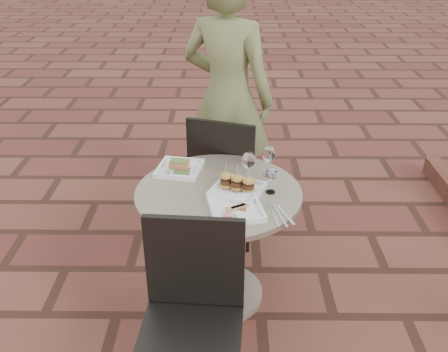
{
  "coord_description": "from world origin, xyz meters",
  "views": [
    {
      "loc": [
        -0.19,
        -2.15,
        2.07
      ],
      "look_at": [
        -0.21,
        0.18,
        0.82
      ],
      "focal_mm": 40.0,
      "sensor_mm": 36.0,
      "label": 1
    }
  ],
  "objects_px": {
    "plate_salmon": "(179,168)",
    "plate_sliders": "(237,187)",
    "plate_tuna": "(236,209)",
    "cafe_table": "(219,229)",
    "chair_far": "(226,170)",
    "diner": "(228,98)",
    "chair_near": "(192,304)"
  },
  "relations": [
    {
      "from": "cafe_table",
      "to": "diner",
      "type": "distance_m",
      "value": 1.06
    },
    {
      "from": "chair_near",
      "to": "plate_salmon",
      "type": "distance_m",
      "value": 0.94
    },
    {
      "from": "chair_far",
      "to": "plate_tuna",
      "type": "relative_size",
      "value": 3.08
    },
    {
      "from": "plate_salmon",
      "to": "plate_sliders",
      "type": "distance_m",
      "value": 0.41
    },
    {
      "from": "plate_salmon",
      "to": "plate_tuna",
      "type": "height_order",
      "value": "plate_salmon"
    },
    {
      "from": "plate_sliders",
      "to": "chair_near",
      "type": "bearing_deg",
      "value": -106.9
    },
    {
      "from": "chair_near",
      "to": "plate_salmon",
      "type": "height_order",
      "value": "chair_near"
    },
    {
      "from": "cafe_table",
      "to": "plate_tuna",
      "type": "height_order",
      "value": "plate_tuna"
    },
    {
      "from": "cafe_table",
      "to": "chair_far",
      "type": "height_order",
      "value": "chair_far"
    },
    {
      "from": "cafe_table",
      "to": "chair_near",
      "type": "xyz_separation_m",
      "value": [
        -0.1,
        -0.68,
        0.07
      ]
    },
    {
      "from": "cafe_table",
      "to": "plate_salmon",
      "type": "relative_size",
      "value": 3.16
    },
    {
      "from": "diner",
      "to": "plate_sliders",
      "type": "relative_size",
      "value": 5.46
    },
    {
      "from": "cafe_table",
      "to": "plate_tuna",
      "type": "distance_m",
      "value": 0.35
    },
    {
      "from": "plate_sliders",
      "to": "plate_salmon",
      "type": "bearing_deg",
      "value": 143.23
    },
    {
      "from": "cafe_table",
      "to": "chair_near",
      "type": "distance_m",
      "value": 0.69
    },
    {
      "from": "chair_near",
      "to": "plate_salmon",
      "type": "xyz_separation_m",
      "value": [
        -0.13,
        0.91,
        0.2
      ]
    },
    {
      "from": "diner",
      "to": "plate_tuna",
      "type": "relative_size",
      "value": 6.03
    },
    {
      "from": "diner",
      "to": "plate_tuna",
      "type": "distance_m",
      "value": 1.2
    },
    {
      "from": "cafe_table",
      "to": "chair_far",
      "type": "distance_m",
      "value": 0.59
    },
    {
      "from": "chair_far",
      "to": "cafe_table",
      "type": "bearing_deg",
      "value": 104.59
    },
    {
      "from": "chair_far",
      "to": "chair_near",
      "type": "distance_m",
      "value": 1.28
    },
    {
      "from": "chair_far",
      "to": "chair_near",
      "type": "height_order",
      "value": "same"
    },
    {
      "from": "plate_sliders",
      "to": "plate_tuna",
      "type": "height_order",
      "value": "plate_sliders"
    },
    {
      "from": "chair_far",
      "to": "plate_sliders",
      "type": "xyz_separation_m",
      "value": [
        0.07,
        -0.61,
        0.22
      ]
    },
    {
      "from": "chair_far",
      "to": "plate_salmon",
      "type": "bearing_deg",
      "value": 71.73
    },
    {
      "from": "cafe_table",
      "to": "plate_sliders",
      "type": "xyz_separation_m",
      "value": [
        0.1,
        -0.02,
        0.28
      ]
    },
    {
      "from": "plate_salmon",
      "to": "plate_tuna",
      "type": "bearing_deg",
      "value": -53.84
    },
    {
      "from": "plate_salmon",
      "to": "plate_tuna",
      "type": "relative_size",
      "value": 0.94
    },
    {
      "from": "diner",
      "to": "plate_sliders",
      "type": "bearing_deg",
      "value": 118.06
    },
    {
      "from": "plate_salmon",
      "to": "plate_sliders",
      "type": "xyz_separation_m",
      "value": [
        0.33,
        -0.25,
        0.02
      ]
    },
    {
      "from": "chair_far",
      "to": "diner",
      "type": "height_order",
      "value": "diner"
    },
    {
      "from": "chair_near",
      "to": "plate_salmon",
      "type": "relative_size",
      "value": 3.27
    }
  ]
}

